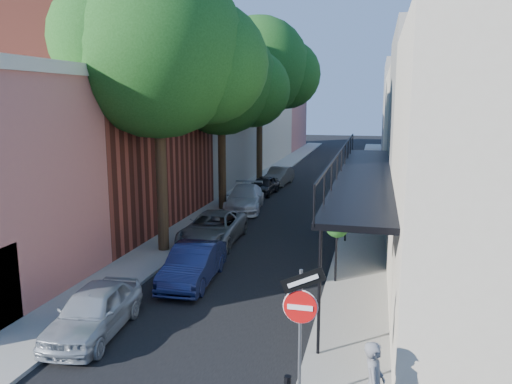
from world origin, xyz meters
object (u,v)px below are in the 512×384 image
Objects in this scene: parked_car_b at (193,264)px; parked_car_a at (94,311)px; oak_far at (267,69)px; oak_mid at (229,82)px; oak_near at (170,53)px; parked_car_c at (213,228)px; parked_car_e at (264,185)px; parked_car_f at (279,176)px; sign_post at (301,312)px; parked_car_d at (245,198)px.

parked_car_a is at bearing -109.33° from parked_car_b.
oak_mid is at bearing -90.41° from oak_far.
oak_mid is at bearing 87.49° from parked_car_a.
parked_car_b is (1.97, -3.23, -7.23)m from oak_near.
parked_car_c is at bearing 97.12° from parked_car_b.
parked_car_f is at bearing 90.92° from parked_car_e.
sign_post is 27.80m from oak_far.
parked_car_c is (1.11, 1.42, -7.22)m from oak_near.
oak_far reaches higher than parked_car_f.
oak_mid is (-0.05, 7.97, -0.82)m from oak_near.
oak_far is at bearing 179.95° from parked_car_f.
oak_near is 3.24× the size of parked_car_e.
parked_car_f is (-0.97, 20.15, -0.01)m from parked_car_b.
parked_car_f is at bearing 83.34° from oak_mid.
parked_car_e is (0.75, -4.09, -7.66)m from oak_far.
parked_car_b reaches higher than parked_car_e.
parked_car_b is at bearing -79.79° from oak_mid.
sign_post is 7.70m from parked_car_b.
parked_car_d is at bearing 84.57° from oak_near.
parked_car_c is at bearing 116.82° from sign_post.
oak_near is at bearing 90.36° from parked_car_a.
oak_mid is 11.06m from parked_car_f.
parked_car_d is at bearing -85.18° from oak_far.
oak_near is at bearing -88.25° from parked_car_f.
oak_mid is at bearing 90.37° from oak_near.
parked_car_a is (0.75, -24.41, -7.61)m from oak_far.
parked_car_f is (0.23, 8.85, -0.05)m from parked_car_d.
sign_post is at bearing -71.31° from parked_car_e.
parked_car_c reaches higher than parked_car_a.
oak_mid is 6.42m from parked_car_d.
sign_post is at bearing -56.31° from parked_car_b.
parked_car_a is at bearing -84.08° from oak_near.
oak_mid is (-6.58, 17.26, 5.02)m from sign_post.
sign_post reaches higher than parked_car_b.
oak_near is 18.43m from parked_car_f.
parked_car_a is at bearing -85.43° from parked_car_f.
oak_near is at bearing -89.63° from oak_mid.
sign_post is 12.07m from parked_car_c.
oak_mid is 2.63× the size of parked_car_f.
oak_mid is 2.15× the size of parked_car_c.
parked_car_d is at bearing -85.85° from parked_car_e.
oak_far is 25.58m from parked_car_a.
parked_car_b is (1.20, 4.17, 0.01)m from parked_car_a.
oak_far is 8.71m from parked_car_e.
oak_near is 8.16m from parked_car_b.
parked_car_d reaches higher than parked_car_f.
oak_far is (-6.51, 26.30, 6.22)m from sign_post.
sign_post reaches higher than parked_car_e.
parked_car_c is (-5.41, 10.70, -1.38)m from sign_post.
parked_car_d is (-5.76, 17.35, -1.35)m from sign_post.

